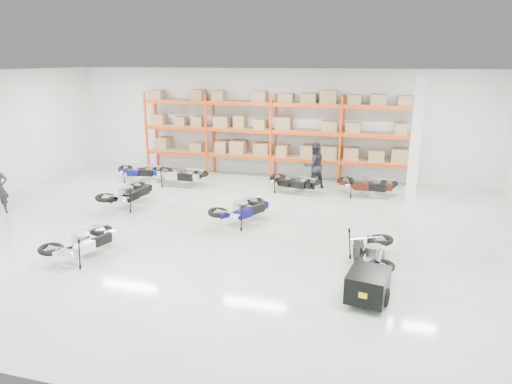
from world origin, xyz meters
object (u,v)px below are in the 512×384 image
(moto_back_a, at_px, (140,168))
(moto_back_b, at_px, (180,171))
(moto_black_far_left, at_px, (128,189))
(person_back, at_px, (314,166))
(moto_back_c, at_px, (292,178))
(trailer, at_px, (368,285))
(moto_silver_left, at_px, (82,237))
(moto_touring_right, at_px, (371,247))
(moto_blue_centre, at_px, (242,205))
(moto_back_d, at_px, (367,181))

(moto_back_a, distance_m, moto_back_b, 1.91)
(moto_black_far_left, height_order, person_back, person_back)
(moto_back_b, relative_size, moto_back_c, 1.07)
(person_back, bearing_deg, trailer, 70.73)
(trailer, xyz_separation_m, moto_back_b, (-7.56, 7.40, 0.18))
(moto_black_far_left, bearing_deg, moto_back_a, -58.65)
(moto_silver_left, xyz_separation_m, person_back, (4.66, 8.02, 0.35))
(moto_silver_left, height_order, moto_touring_right, moto_touring_right)
(moto_blue_centre, relative_size, trailer, 1.11)
(moto_blue_centre, xyz_separation_m, moto_back_a, (-5.55, 3.73, -0.03))
(moto_silver_left, height_order, moto_back_c, moto_silver_left)
(moto_touring_right, relative_size, person_back, 1.05)
(moto_black_far_left, bearing_deg, moto_blue_centre, -178.55)
(moto_blue_centre, height_order, moto_back_d, moto_back_d)
(moto_back_c, height_order, person_back, person_back)
(trailer, xyz_separation_m, moto_back_d, (-0.32, 7.85, 0.18))
(moto_silver_left, distance_m, moto_back_b, 7.02)
(moto_back_c, xyz_separation_m, moto_back_d, (2.74, 0.24, 0.03))
(moto_silver_left, distance_m, person_back, 9.28)
(moto_back_b, bearing_deg, moto_touring_right, -124.86)
(person_back, bearing_deg, moto_back_b, -23.89)
(trailer, distance_m, person_back, 8.76)
(person_back, bearing_deg, moto_back_a, -28.69)
(moto_black_far_left, bearing_deg, trailer, 160.16)
(moto_touring_right, distance_m, moto_back_a, 11.22)
(moto_blue_centre, distance_m, moto_back_c, 3.79)
(moto_blue_centre, height_order, trailer, moto_blue_centre)
(moto_touring_right, bearing_deg, moto_back_c, 116.59)
(moto_blue_centre, relative_size, moto_back_a, 1.05)
(moto_blue_centre, height_order, moto_back_c, moto_blue_centre)
(moto_back_d, bearing_deg, moto_back_c, 95.06)
(moto_silver_left, bearing_deg, person_back, -103.99)
(moto_blue_centre, height_order, moto_black_far_left, moto_black_far_left)
(moto_blue_centre, bearing_deg, moto_back_b, -14.85)
(moto_black_far_left, bearing_deg, moto_silver_left, 114.19)
(moto_blue_centre, xyz_separation_m, person_back, (1.53, 4.51, 0.33))
(moto_blue_centre, distance_m, moto_black_far_left, 4.28)
(moto_back_a, xyz_separation_m, moto_back_b, (1.89, -0.24, 0.04))
(moto_touring_right, xyz_separation_m, moto_back_d, (-0.32, 6.25, 0.00))
(moto_blue_centre, bearing_deg, moto_silver_left, 77.04)
(moto_blue_centre, relative_size, person_back, 1.04)
(moto_black_far_left, xyz_separation_m, moto_back_d, (7.82, 3.38, -0.02))
(moto_blue_centre, relative_size, moto_silver_left, 1.04)
(person_back, bearing_deg, moto_touring_right, 74.16)
(moto_silver_left, bearing_deg, moto_blue_centre, -115.56)
(trailer, height_order, moto_back_b, moto_back_b)
(moto_silver_left, bearing_deg, moto_back_b, -69.50)
(moto_back_d, bearing_deg, moto_back_a, 91.40)
(moto_silver_left, distance_m, trailer, 7.04)
(moto_blue_centre, bearing_deg, trailer, 163.68)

